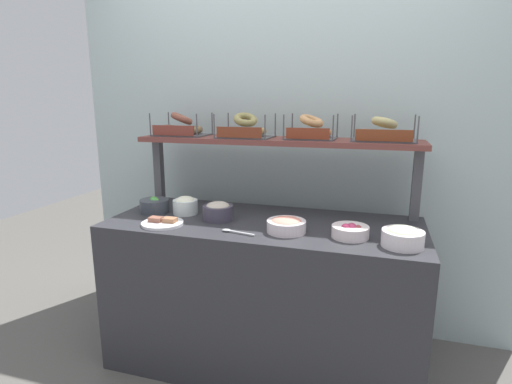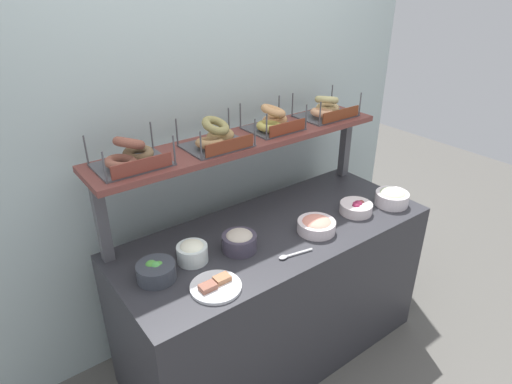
% 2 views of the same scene
% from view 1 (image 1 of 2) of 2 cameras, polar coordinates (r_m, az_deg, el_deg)
% --- Properties ---
extents(ground_plane, '(8.00, 8.00, 0.00)m').
position_cam_1_polar(ground_plane, '(2.58, 0.96, -22.55)').
color(ground_plane, '#595651').
extents(back_wall, '(2.89, 0.06, 2.40)m').
position_cam_1_polar(back_wall, '(2.66, 4.35, 6.41)').
color(back_wall, '#ABBDBC').
rests_on(back_wall, ground_plane).
extents(deli_counter, '(1.69, 0.70, 0.85)m').
position_cam_1_polar(deli_counter, '(2.36, 1.00, -14.12)').
color(deli_counter, '#2D2D33').
rests_on(deli_counter, ground_plane).
extents(shelf_riser_left, '(0.05, 0.05, 0.40)m').
position_cam_1_polar(shelf_riser_left, '(2.71, -13.58, 3.00)').
color(shelf_riser_left, '#4C4C51').
rests_on(shelf_riser_left, deli_counter).
extents(shelf_riser_right, '(0.05, 0.05, 0.40)m').
position_cam_1_polar(shelf_riser_right, '(2.35, 21.79, 0.97)').
color(shelf_riser_right, '#4C4C51').
rests_on(shelf_riser_right, deli_counter).
extents(upper_shelf, '(1.65, 0.32, 0.03)m').
position_cam_1_polar(upper_shelf, '(2.38, 2.88, 7.25)').
color(upper_shelf, brown).
rests_on(upper_shelf, shelf_riser_left).
extents(bowl_cream_cheese, '(0.14, 0.14, 0.10)m').
position_cam_1_polar(bowl_cream_cheese, '(2.38, -9.98, -1.84)').
color(bowl_cream_cheese, white).
rests_on(bowl_cream_cheese, deli_counter).
extents(bowl_beet_salad, '(0.18, 0.18, 0.07)m').
position_cam_1_polar(bowl_beet_salad, '(2.00, 13.20, -5.42)').
color(bowl_beet_salad, white).
rests_on(bowl_beet_salad, deli_counter).
extents(bowl_lox_spread, '(0.20, 0.20, 0.08)m').
position_cam_1_polar(bowl_lox_spread, '(2.03, 4.32, -4.66)').
color(bowl_lox_spread, silver).
rests_on(bowl_lox_spread, deli_counter).
extents(bowl_tuna_salad, '(0.17, 0.17, 0.10)m').
position_cam_1_polar(bowl_tuna_salad, '(2.24, -5.40, -2.66)').
color(bowl_tuna_salad, '#413C4C').
rests_on(bowl_tuna_salad, deli_counter).
extents(bowl_veggie_mix, '(0.17, 0.17, 0.09)m').
position_cam_1_polar(bowl_veggie_mix, '(2.45, -14.22, -1.83)').
color(bowl_veggie_mix, '#3A3F48').
rests_on(bowl_veggie_mix, deli_counter).
extents(bowl_scallion_spread, '(0.19, 0.19, 0.10)m').
position_cam_1_polar(bowl_scallion_spread, '(1.94, 20.07, -5.95)').
color(bowl_scallion_spread, white).
rests_on(bowl_scallion_spread, deli_counter).
extents(serving_plate_white, '(0.22, 0.22, 0.04)m').
position_cam_1_polar(serving_plate_white, '(2.20, -13.09, -4.25)').
color(serving_plate_white, white).
rests_on(serving_plate_white, deli_counter).
extents(serving_spoon_near_plate, '(0.18, 0.05, 0.01)m').
position_cam_1_polar(serving_spoon_near_plate, '(2.02, -3.25, -5.59)').
color(serving_spoon_near_plate, '#B7B7BC').
rests_on(serving_spoon_near_plate, deli_counter).
extents(bagel_basket_cinnamon_raisin, '(0.32, 0.25, 0.15)m').
position_cam_1_polar(bagel_basket_cinnamon_raisin, '(2.59, -10.50, 8.91)').
color(bagel_basket_cinnamon_raisin, '#4C4C51').
rests_on(bagel_basket_cinnamon_raisin, upper_shelf).
extents(bagel_basket_everything, '(0.31, 0.26, 0.15)m').
position_cam_1_polar(bagel_basket_everything, '(2.40, -1.57, 8.84)').
color(bagel_basket_everything, '#4C4C51').
rests_on(bagel_basket_everything, upper_shelf).
extents(bagel_basket_sesame, '(0.28, 0.26, 0.14)m').
position_cam_1_polar(bagel_basket_sesame, '(2.34, 7.77, 8.58)').
color(bagel_basket_sesame, '#4C4C51').
rests_on(bagel_basket_sesame, upper_shelf).
extents(bagel_basket_plain, '(0.34, 0.26, 0.14)m').
position_cam_1_polar(bagel_basket_plain, '(2.31, 17.58, 8.01)').
color(bagel_basket_plain, '#4C4C51').
rests_on(bagel_basket_plain, upper_shelf).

